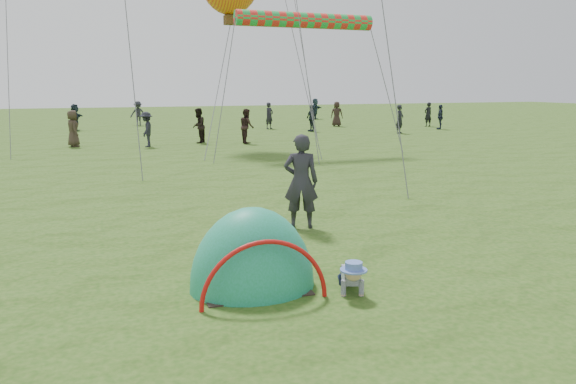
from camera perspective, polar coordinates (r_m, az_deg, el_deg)
name	(u,v)px	position (r m, az deg, el deg)	size (l,w,h in m)	color
ground	(401,289)	(8.32, 11.38, -9.68)	(140.00, 140.00, 0.00)	#214710
crawling_toddler	(351,275)	(8.01, 6.46, -8.36)	(0.48, 0.68, 0.52)	black
popup_tent	(253,287)	(8.27, -3.62, -9.60)	(1.82, 1.50, 2.36)	#18884B
standing_adult	(301,181)	(11.37, 1.33, 1.10)	(0.70, 0.46, 1.92)	#26252D
crowd_person_0	(400,119)	(34.64, 11.30, 7.28)	(0.62, 0.41, 1.71)	black
crowd_person_1	(247,126)	(28.20, -4.21, 6.70)	(0.84, 0.65, 1.72)	black
crowd_person_2	(311,118)	(35.38, 2.39, 7.50)	(0.97, 0.40, 1.65)	#1B252A
crowd_person_3	(138,113)	(42.10, -14.98, 7.73)	(1.12, 0.64, 1.73)	#24252B
crowd_person_4	(73,129)	(28.41, -21.01, 6.04)	(0.84, 0.54, 1.71)	#392D23
crowd_person_5	(75,117)	(38.24, -20.80, 7.09)	(1.57, 0.50, 1.70)	black
crowd_person_6	(269,116)	(37.47, -1.91, 7.76)	(0.63, 0.42, 1.74)	black
crowd_person_9	(147,129)	(27.32, -14.17, 6.19)	(1.06, 0.61, 1.65)	black
crowd_person_10	(337,114)	(39.90, 4.97, 7.91)	(0.85, 0.55, 1.73)	black
crowd_person_11	(315,109)	(48.13, 2.79, 8.44)	(1.63, 0.52, 1.75)	#21323E
crowd_person_12	(428,114)	(40.73, 14.04, 7.65)	(0.61, 0.40, 1.68)	black
crowd_person_13	(198,126)	(28.58, -9.09, 6.67)	(0.85, 0.66, 1.74)	black
crowd_person_14	(440,117)	(38.38, 15.20, 7.36)	(0.94, 0.39, 1.60)	#1E2636
rainbow_tube_kite	(305,20)	(24.39, 1.76, 17.03)	(0.64, 0.64, 6.02)	red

